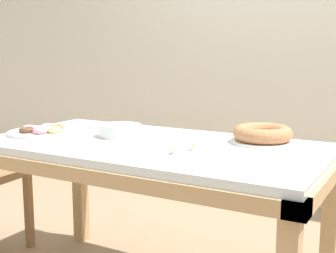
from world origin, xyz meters
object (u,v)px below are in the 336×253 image
(pastry_platter, at_px, (43,131))
(tealight_centre, at_px, (174,152))
(cake_chocolate_round, at_px, (263,135))
(tealight_left_edge, at_px, (193,148))
(tealight_right_edge, at_px, (128,127))
(plate_stack, at_px, (120,131))

(pastry_platter, relative_size, tealight_centre, 8.90)
(cake_chocolate_round, distance_m, tealight_left_edge, 0.37)
(cake_chocolate_round, distance_m, tealight_right_edge, 0.76)
(pastry_platter, distance_m, tealight_centre, 0.81)
(plate_stack, relative_size, tealight_right_edge, 5.25)
(cake_chocolate_round, distance_m, pastry_platter, 1.10)
(plate_stack, distance_m, tealight_right_edge, 0.23)
(tealight_centre, bearing_deg, pastry_platter, 173.97)
(plate_stack, bearing_deg, tealight_right_edge, 114.55)
(cake_chocolate_round, xyz_separation_m, tealight_left_edge, (-0.20, -0.31, -0.03))
(cake_chocolate_round, height_order, tealight_centre, cake_chocolate_round)
(cake_chocolate_round, relative_size, tealight_centre, 7.32)
(cake_chocolate_round, distance_m, plate_stack, 0.69)
(cake_chocolate_round, relative_size, tealight_left_edge, 7.32)
(cake_chocolate_round, bearing_deg, tealight_right_edge, 178.44)
(cake_chocolate_round, relative_size, pastry_platter, 0.82)
(plate_stack, bearing_deg, cake_chocolate_round, 16.01)
(pastry_platter, distance_m, tealight_right_edge, 0.44)
(tealight_right_edge, bearing_deg, cake_chocolate_round, -1.56)
(cake_chocolate_round, height_order, tealight_left_edge, cake_chocolate_round)
(cake_chocolate_round, xyz_separation_m, pastry_platter, (-1.05, -0.31, -0.03))
(pastry_platter, height_order, plate_stack, plate_stack)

